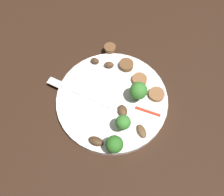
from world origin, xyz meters
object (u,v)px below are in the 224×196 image
at_px(broccoli_floret_0, 123,123).
at_px(pepper_strip_0, 148,112).
at_px(fork, 77,92).
at_px(mushroom_1, 142,131).
at_px(broccoli_floret_1, 114,144).
at_px(sausage_slice_2, 139,80).
at_px(plate, 112,100).
at_px(mushroom_5, 95,61).
at_px(broccoli_floret_2, 138,91).
at_px(mushroom_0, 96,141).
at_px(mushroom_3, 122,111).
at_px(sausage_slice_0, 156,94).
at_px(sausage_slice_3, 110,48).
at_px(mushroom_2, 109,65).
at_px(sausage_slice_1, 126,65).

bearing_deg(broccoli_floret_0, pepper_strip_0, -103.35).
relative_size(fork, mushroom_1, 5.68).
bearing_deg(broccoli_floret_1, broccoli_floret_0, -69.18).
bearing_deg(sausage_slice_2, plate, 77.85).
height_order(sausage_slice_2, mushroom_1, sausage_slice_2).
xyz_separation_m(broccoli_floret_0, mushroom_5, (0.16, -0.08, -0.03)).
distance_m(broccoli_floret_2, sausage_slice_2, 0.05).
xyz_separation_m(mushroom_1, mushroom_5, (0.19, -0.06, 0.00)).
bearing_deg(mushroom_0, plate, -64.99).
height_order(plate, fork, fork).
bearing_deg(mushroom_3, broccoli_floret_2, -92.30).
height_order(fork, sausage_slice_0, sausage_slice_0).
distance_m(sausage_slice_0, mushroom_3, 0.09).
bearing_deg(mushroom_1, mushroom_0, 55.81).
xyz_separation_m(sausage_slice_0, sausage_slice_3, (0.16, -0.02, 0.00)).
distance_m(broccoli_floret_1, broccoli_floret_2, 0.13).
bearing_deg(mushroom_2, broccoli_floret_2, 169.17).
distance_m(broccoli_floret_0, sausage_slice_1, 0.16).
distance_m(mushroom_2, mushroom_5, 0.04).
bearing_deg(broccoli_floret_2, mushroom_3, 87.70).
xyz_separation_m(fork, sausage_slice_1, (-0.03, -0.13, 0.00)).
bearing_deg(sausage_slice_3, mushroom_1, 149.89).
xyz_separation_m(sausage_slice_0, sausage_slice_2, (0.05, -0.00, 0.00)).
xyz_separation_m(sausage_slice_0, mushroom_5, (0.16, 0.03, 0.00)).
xyz_separation_m(plate, broccoli_floret_0, (-0.06, 0.04, 0.04)).
height_order(broccoli_floret_0, sausage_slice_2, broccoli_floret_0).
height_order(mushroom_0, mushroom_3, same).
relative_size(broccoli_floret_1, sausage_slice_2, 1.45).
relative_size(mushroom_2, mushroom_3, 0.84).
xyz_separation_m(broccoli_floret_2, mushroom_0, (-0.00, 0.13, -0.03)).
xyz_separation_m(sausage_slice_2, mushroom_5, (0.11, 0.03, 0.00)).
xyz_separation_m(sausage_slice_2, sausage_slice_3, (0.11, -0.02, 0.00)).
distance_m(sausage_slice_2, mushroom_2, 0.08).
distance_m(plate, sausage_slice_2, 0.08).
bearing_deg(broccoli_floret_1, sausage_slice_2, -67.52).
height_order(fork, broccoli_floret_0, broccoli_floret_0).
xyz_separation_m(broccoli_floret_1, pepper_strip_0, (0.00, -0.11, -0.03)).
bearing_deg(mushroom_5, plate, 155.83).
relative_size(broccoli_floret_1, broccoli_floret_2, 0.92).
bearing_deg(fork, plate, -163.57).
relative_size(fork, mushroom_0, 5.59).
relative_size(fork, sausage_slice_2, 5.21).
distance_m(mushroom_0, mushroom_1, 0.10).
bearing_deg(mushroom_3, sausage_slice_3, -38.01).
distance_m(broccoli_floret_0, pepper_strip_0, 0.07).
relative_size(broccoli_floret_1, mushroom_1, 1.58).
relative_size(sausage_slice_2, mushroom_3, 1.23).
bearing_deg(fork, broccoli_floret_0, 165.97).
bearing_deg(mushroom_1, sausage_slice_0, -71.12).
height_order(mushroom_3, pepper_strip_0, mushroom_3).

